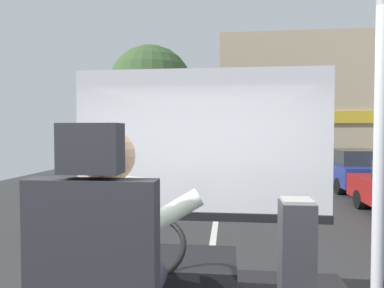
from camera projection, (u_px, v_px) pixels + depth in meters
The scene contains 9 objects.
ground at pixel (219, 197), 10.49m from camera, with size 18.00×44.00×0.06m.
bus_driver at pixel (112, 254), 1.43m from camera, with size 0.76×0.60×0.85m.
steering_console at pixel (162, 281), 2.53m from camera, with size 1.10×0.99×0.80m.
handrail_pole at pixel (378, 200), 1.33m from camera, with size 0.04×0.04×2.14m.
fare_box at pixel (296, 271), 2.13m from camera, with size 0.21×0.21×0.92m.
windshield_panel at pixel (200, 162), 3.30m from camera, with size 2.50×0.08×1.48m.
street_tree at pixel (151, 88), 13.44m from camera, with size 3.32×3.32×5.42m.
shop_building at pixel (302, 106), 19.66m from camera, with size 9.38×6.11×7.02m.
parked_car_blue at pixel (353, 168), 11.92m from camera, with size 1.84×4.03×1.40m.
Camera 1 is at (0.27, -1.66, 2.02)m, focal length 31.67 mm.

